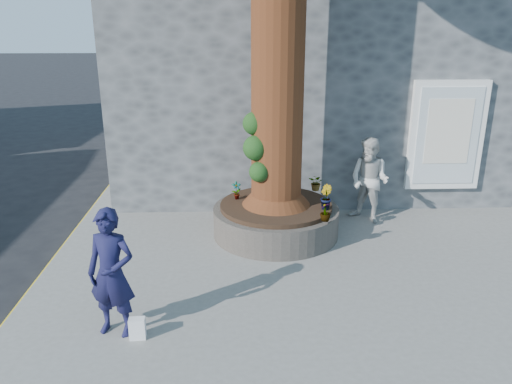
{
  "coord_description": "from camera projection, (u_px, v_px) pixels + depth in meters",
  "views": [
    {
      "loc": [
        0.1,
        -6.52,
        3.88
      ],
      "look_at": [
        0.4,
        1.13,
        1.25
      ],
      "focal_mm": 35.0,
      "sensor_mm": 36.0,
      "label": 1
    }
  ],
  "objects": [
    {
      "name": "ground",
      "position": [
        232.0,
        296.0,
        7.42
      ],
      "size": [
        120.0,
        120.0,
        0.0
      ],
      "primitive_type": "plane",
      "color": "black",
      "rests_on": "ground"
    },
    {
      "name": "pavement",
      "position": [
        321.0,
        260.0,
        8.4
      ],
      "size": [
        9.0,
        8.0,
        0.12
      ],
      "primitive_type": "cube",
      "color": "slate",
      "rests_on": "ground"
    },
    {
      "name": "yellow_line",
      "position": [
        48.0,
        268.0,
        8.25
      ],
      "size": [
        0.1,
        30.0,
        0.01
      ],
      "primitive_type": "cube",
      "color": "yellow",
      "rests_on": "ground"
    },
    {
      "name": "stone_shop",
      "position": [
        326.0,
        49.0,
        13.28
      ],
      "size": [
        10.3,
        8.3,
        6.3
      ],
      "color": "#45494A",
      "rests_on": "ground"
    },
    {
      "name": "planter",
      "position": [
        276.0,
        219.0,
        9.2
      ],
      "size": [
        2.3,
        2.3,
        0.6
      ],
      "color": "black",
      "rests_on": "pavement"
    },
    {
      "name": "man",
      "position": [
        112.0,
        273.0,
        6.11
      ],
      "size": [
        0.68,
        0.53,
        1.67
      ],
      "primitive_type": "imported",
      "rotation": [
        0.0,
        0.0,
        -0.24
      ],
      "color": "#141438",
      "rests_on": "pavement"
    },
    {
      "name": "woman",
      "position": [
        369.0,
        180.0,
        9.66
      ],
      "size": [
        1.02,
        1.02,
        1.67
      ],
      "primitive_type": "imported",
      "rotation": [
        0.0,
        0.0,
        -0.76
      ],
      "color": "beige",
      "rests_on": "pavement"
    },
    {
      "name": "shopping_bag",
      "position": [
        137.0,
        328.0,
        6.2
      ],
      "size": [
        0.21,
        0.13,
        0.28
      ],
      "primitive_type": "cube",
      "rotation": [
        0.0,
        0.0,
        0.06
      ],
      "color": "white",
      "rests_on": "pavement"
    },
    {
      "name": "plant_a",
      "position": [
        236.0,
        190.0,
        9.28
      ],
      "size": [
        0.2,
        0.16,
        0.34
      ],
      "primitive_type": "imported",
      "rotation": [
        0.0,
        0.0,
        0.25
      ],
      "color": "gray",
      "rests_on": "planter"
    },
    {
      "name": "plant_b",
      "position": [
        325.0,
        197.0,
        8.79
      ],
      "size": [
        0.27,
        0.27,
        0.44
      ],
      "primitive_type": "imported",
      "rotation": [
        0.0,
        0.0,
        1.72
      ],
      "color": "gray",
      "rests_on": "planter"
    },
    {
      "name": "plant_c",
      "position": [
        325.0,
        212.0,
        8.27
      ],
      "size": [
        0.25,
        0.25,
        0.32
      ],
      "primitive_type": "imported",
      "rotation": [
        0.0,
        0.0,
        3.9
      ],
      "color": "gray",
      "rests_on": "planter"
    },
    {
      "name": "plant_d",
      "position": [
        317.0,
        183.0,
        9.76
      ],
      "size": [
        0.39,
        0.38,
        0.32
      ],
      "primitive_type": "imported",
      "rotation": [
        0.0,
        0.0,
        5.64
      ],
      "color": "gray",
      "rests_on": "planter"
    }
  ]
}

